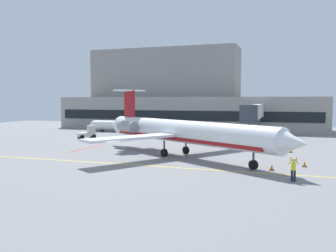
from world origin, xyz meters
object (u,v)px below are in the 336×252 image
pushback_tractor (88,133)px  fuel_tank (110,125)px  regional_jet (180,132)px  marshaller (293,169)px  baggage_tug (215,133)px

pushback_tractor → fuel_tank: 12.78m
regional_jet → marshaller: bearing=-37.6°
marshaller → fuel_tank: bearing=134.9°
baggage_tug → pushback_tractor: 21.16m
regional_jet → baggage_tug: (0.05, 19.82, -1.84)m
regional_jet → fuel_tank: bearing=131.5°
pushback_tractor → fuel_tank: size_ratio=0.38×
pushback_tractor → fuel_tank: (-2.69, 12.49, 0.31)m
fuel_tank → marshaller: bearing=-45.1°
baggage_tug → fuel_tank: 23.56m
fuel_tank → pushback_tractor: bearing=-77.8°
regional_jet → marshaller: regional_jet is taller
pushback_tractor → fuel_tank: bearing=102.2°
regional_jet → marshaller: (12.39, -9.54, -1.84)m
regional_jet → fuel_tank: 34.38m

